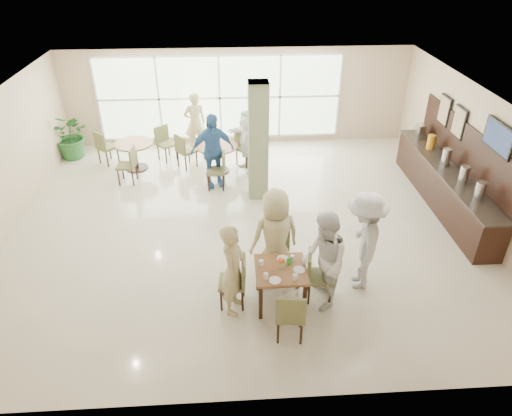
{
  "coord_description": "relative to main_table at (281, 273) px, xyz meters",
  "views": [
    {
      "loc": [
        -0.25,
        -8.5,
        5.59
      ],
      "look_at": [
        0.2,
        -1.2,
        1.1
      ],
      "focal_mm": 32.0,
      "sensor_mm": 36.0,
      "label": 1
    }
  ],
  "objects": [
    {
      "name": "ground",
      "position": [
        -0.53,
        2.59,
        -0.64
      ],
      "size": [
        10.0,
        10.0,
        0.0
      ],
      "primitive_type": "plane",
      "color": "beige",
      "rests_on": "ground"
    },
    {
      "name": "room_shell",
      "position": [
        -0.53,
        2.59,
        1.06
      ],
      "size": [
        10.0,
        10.0,
        10.0
      ],
      "color": "white",
      "rests_on": "ground"
    },
    {
      "name": "window_bank",
      "position": [
        -1.03,
        7.05,
        0.76
      ],
      "size": [
        7.0,
        0.04,
        7.0
      ],
      "color": "silver",
      "rests_on": "ground"
    },
    {
      "name": "column",
      "position": [
        -0.13,
        3.79,
        0.76
      ],
      "size": [
        0.45,
        0.45,
        2.8
      ],
      "primitive_type": "cube",
      "color": "#718059",
      "rests_on": "ground"
    },
    {
      "name": "main_table",
      "position": [
        0.0,
        0.0,
        0.0
      ],
      "size": [
        0.86,
        0.86,
        0.75
      ],
      "color": "brown",
      "rests_on": "ground"
    },
    {
      "name": "round_table_left",
      "position": [
        -3.34,
        5.45,
        -0.09
      ],
      "size": [
        1.03,
        1.03,
        0.75
      ],
      "color": "brown",
      "rests_on": "ground"
    },
    {
      "name": "round_table_right",
      "position": [
        -1.12,
        5.15,
        -0.07
      ],
      "size": [
        1.09,
        1.09,
        0.75
      ],
      "color": "brown",
      "rests_on": "ground"
    },
    {
      "name": "chairs_main_table",
      "position": [
        -0.02,
        0.02,
        -0.17
      ],
      "size": [
        2.02,
        2.03,
        0.95
      ],
      "color": "brown",
      "rests_on": "ground"
    },
    {
      "name": "chairs_table_left",
      "position": [
        -3.37,
        5.49,
        -0.17
      ],
      "size": [
        2.24,
        1.88,
        0.95
      ],
      "color": "brown",
      "rests_on": "ground"
    },
    {
      "name": "chairs_table_right",
      "position": [
        -1.15,
        5.07,
        -0.17
      ],
      "size": [
        2.24,
        1.85,
        0.95
      ],
      "color": "brown",
      "rests_on": "ground"
    },
    {
      "name": "tabletop_clutter",
      "position": [
        0.01,
        -0.03,
        0.17
      ],
      "size": [
        0.76,
        0.76,
        0.21
      ],
      "color": "white",
      "rests_on": "main_table"
    },
    {
      "name": "buffet_counter",
      "position": [
        4.17,
        3.09,
        -0.09
      ],
      "size": [
        0.64,
        4.7,
        1.95
      ],
      "color": "black",
      "rests_on": "ground"
    },
    {
      "name": "wall_tv",
      "position": [
        4.41,
        1.99,
        1.51
      ],
      "size": [
        0.06,
        1.0,
        0.58
      ],
      "color": "black",
      "rests_on": "ground"
    },
    {
      "name": "framed_art_a",
      "position": [
        4.41,
        3.59,
        1.21
      ],
      "size": [
        0.05,
        0.55,
        0.7
      ],
      "color": "black",
      "rests_on": "ground"
    },
    {
      "name": "framed_art_b",
      "position": [
        4.41,
        4.39,
        1.21
      ],
      "size": [
        0.05,
        0.55,
        0.7
      ],
      "color": "black",
      "rests_on": "ground"
    },
    {
      "name": "potted_plant",
      "position": [
        -5.19,
        6.28,
        0.02
      ],
      "size": [
        1.42,
        1.42,
        1.33
      ],
      "primitive_type": "imported",
      "rotation": [
        0.0,
        0.0,
        -0.21
      ],
      "color": "#28642B",
      "rests_on": "ground"
    },
    {
      "name": "teen_left",
      "position": [
        -0.79,
        -0.1,
        0.2
      ],
      "size": [
        0.56,
        0.71,
        1.69
      ],
      "primitive_type": "imported",
      "rotation": [
        0.0,
        0.0,
        1.28
      ],
      "color": "tan",
      "rests_on": "ground"
    },
    {
      "name": "teen_far",
      "position": [
        -0.03,
        0.66,
        0.29
      ],
      "size": [
        1.01,
        0.72,
        1.86
      ],
      "primitive_type": "imported",
      "rotation": [
        0.0,
        0.0,
        3.42
      ],
      "color": "tan",
      "rests_on": "ground"
    },
    {
      "name": "teen_right",
      "position": [
        0.7,
        -0.04,
        0.26
      ],
      "size": [
        0.71,
        0.9,
        1.8
      ],
      "primitive_type": "imported",
      "rotation": [
        0.0,
        0.0,
        -1.54
      ],
      "color": "white",
      "rests_on": "ground"
    },
    {
      "name": "teen_standing",
      "position": [
        1.49,
        0.42,
        0.3
      ],
      "size": [
        0.95,
        1.34,
        1.88
      ],
      "primitive_type": "imported",
      "rotation": [
        0.0,
        0.0,
        -1.8
      ],
      "color": "#B8B8BB",
      "rests_on": "ground"
    },
    {
      "name": "adult_a",
      "position": [
        -1.22,
        4.38,
        0.3
      ],
      "size": [
        1.25,
        0.96,
        1.89
      ],
      "primitive_type": "imported",
      "rotation": [
        0.0,
        0.0,
        0.34
      ],
      "color": "#386AA9",
      "rests_on": "ground"
    },
    {
      "name": "adult_b",
      "position": [
        -0.31,
        5.19,
        0.2
      ],
      "size": [
        1.25,
        1.7,
        1.68
      ],
      "primitive_type": "imported",
      "rotation": [
        0.0,
        0.0,
        -1.15
      ],
      "color": "white",
      "rests_on": "ground"
    },
    {
      "name": "adult_standing",
      "position": [
        -1.75,
        6.47,
        0.24
      ],
      "size": [
        0.74,
        0.6,
        1.76
      ],
      "primitive_type": "imported",
      "rotation": [
        0.0,
        0.0,
        3.45
      ],
      "color": "tan",
      "rests_on": "ground"
    }
  ]
}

